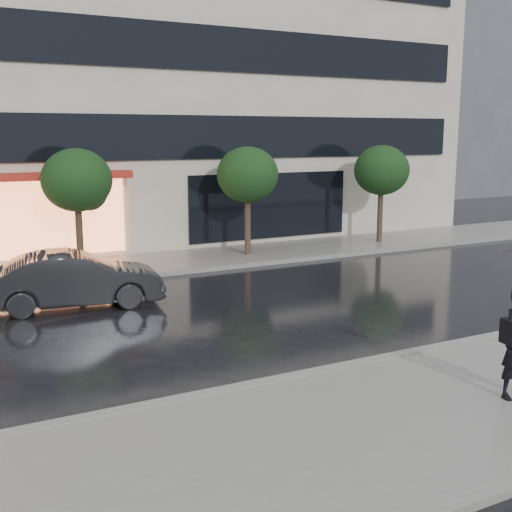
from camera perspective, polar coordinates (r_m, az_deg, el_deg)
ground at (r=13.52m, az=7.32°, el=-8.38°), size 120.00×120.00×0.00m
sidewalk_near at (r=11.19m, az=17.15°, el=-12.65°), size 60.00×4.50×0.12m
sidewalk_far at (r=22.37m, az=-7.89°, el=-0.54°), size 60.00×3.50×0.12m
curb_near at (r=12.74m, az=9.94°, el=-9.34°), size 60.00×0.25×0.14m
curb_far at (r=20.77m, az=-6.24°, el=-1.36°), size 60.00×0.25×0.14m
office_building at (r=29.68m, az=-13.78°, el=19.39°), size 30.00×12.76×18.00m
bg_building_right at (r=51.03m, az=13.65°, el=14.53°), size 12.00×12.00×16.00m
tree_mid_west at (r=20.97m, az=-15.50°, el=6.32°), size 2.20×2.20×3.99m
tree_mid_east at (r=23.01m, az=-0.66°, el=7.07°), size 2.20×2.20×3.99m
tree_far_east at (r=26.29m, az=11.16°, el=7.33°), size 2.20×2.20×3.99m
parked_car at (r=17.15m, az=-15.80°, el=-2.04°), size 4.59×2.10×1.46m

